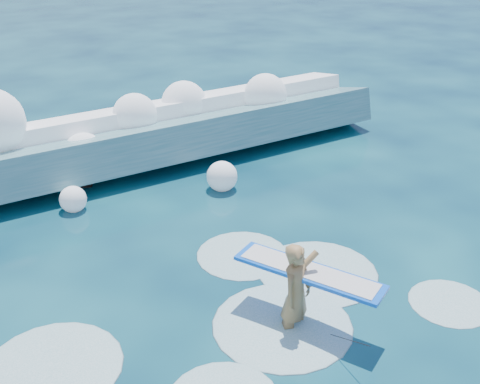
{
  "coord_description": "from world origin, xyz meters",
  "views": [
    {
      "loc": [
        -4.27,
        -7.59,
        6.8
      ],
      "look_at": [
        1.5,
        2.0,
        1.2
      ],
      "focal_mm": 45.0,
      "sensor_mm": 36.0,
      "label": 1
    }
  ],
  "objects": [
    {
      "name": "surf_foam",
      "position": [
        0.38,
        -0.22,
        0.0
      ],
      "size": [
        8.65,
        5.16,
        0.12
      ],
      "color": "silver",
      "rests_on": "ground"
    },
    {
      "name": "ground",
      "position": [
        0.0,
        0.0,
        0.0
      ],
      "size": [
        200.0,
        200.0,
        0.0
      ],
      "primitive_type": "plane",
      "color": "#072139",
      "rests_on": "ground"
    },
    {
      "name": "rock_cluster",
      "position": [
        -1.18,
        7.92,
        0.38
      ],
      "size": [
        7.87,
        3.1,
        1.21
      ],
      "color": "black",
      "rests_on": "ground"
    },
    {
      "name": "surfer_with_board",
      "position": [
        0.94,
        -0.89,
        0.72
      ],
      "size": [
        1.76,
        3.03,
        1.94
      ],
      "color": "#A47C4C",
      "rests_on": "ground"
    },
    {
      "name": "wave_spray",
      "position": [
        -1.94,
        7.36,
        1.2
      ],
      "size": [
        15.26,
        4.6,
        2.55
      ],
      "color": "white",
      "rests_on": "ground"
    },
    {
      "name": "breaking_wave",
      "position": [
        -1.49,
        7.39,
        0.61
      ],
      "size": [
        20.11,
        3.06,
        1.73
      ],
      "color": "teal",
      "rests_on": "ground"
    }
  ]
}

